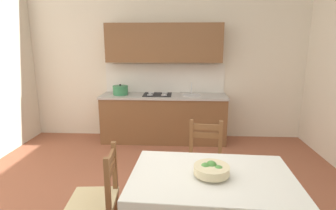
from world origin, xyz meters
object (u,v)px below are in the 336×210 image
dining_chair_tv_side (98,199)px  dining_chair_kitchen_side (205,162)px  dining_table (212,189)px  fruit_bowl (211,170)px  kitchen_cabinetry (164,97)px

dining_chair_tv_side → dining_chair_kitchen_side: bearing=38.8°
dining_table → dining_chair_kitchen_side: bearing=88.9°
dining_table → fruit_bowl: 0.19m
dining_chair_kitchen_side → dining_chair_tv_side: (-1.05, -0.84, 0.00)m
kitchen_cabinetry → dining_chair_tv_side: bearing=-98.5°
dining_table → dining_chair_tv_side: size_ratio=1.54×
kitchen_cabinetry → dining_chair_tv_side: (-0.42, -2.79, -0.41)m
kitchen_cabinetry → dining_chair_kitchen_side: bearing=-71.9°
fruit_bowl → dining_chair_kitchen_side: bearing=88.4°
dining_chair_kitchen_side → dining_chair_tv_side: same height
kitchen_cabinetry → fruit_bowl: size_ratio=7.84×
dining_table → fruit_bowl: (-0.01, -0.02, 0.19)m
dining_table → dining_chair_tv_side: bearing=175.9°
dining_chair_kitchen_side → dining_chair_tv_side: bearing=-141.2°
fruit_bowl → dining_table: bearing=64.0°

